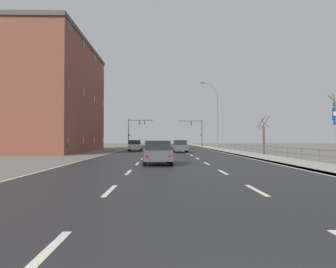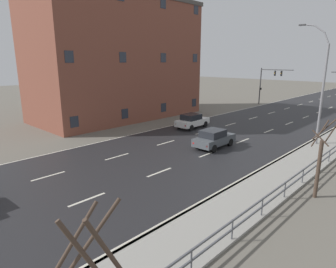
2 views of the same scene
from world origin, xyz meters
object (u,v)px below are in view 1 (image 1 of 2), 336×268
Objects in this scene: car_far_right at (157,152)px; car_far_left at (135,145)px; highway_sign at (336,126)px; traffic_signal_right at (197,129)px; brick_building at (52,97)px; traffic_signal_left at (135,128)px; street_lamp_midground at (216,117)px; car_near_right at (180,146)px.

car_far_right and car_far_left have the same top height.
highway_sign is 49.87m from traffic_signal_right.
highway_sign is at bearing -66.20° from car_far_left.
brick_building is at bearing -174.55° from car_far_left.
street_lamp_midground is at bearing -54.88° from traffic_signal_left.
traffic_signal_left reaches higher than car_near_right.
brick_building is at bearing 120.69° from car_far_right.
car_far_left is at bearing 142.34° from car_near_right.
traffic_signal_right is at bearing 61.59° from car_far_left.
street_lamp_midground is 29.99m from highway_sign.
brick_building is at bearing -170.68° from street_lamp_midground.
car_far_left is (-11.92, -2.45, -4.20)m from street_lamp_midground.
traffic_signal_left is 22.68m from car_far_left.
car_near_right is (-6.84, 22.91, -1.53)m from highway_sign.
car_far_left is 0.19× the size of brick_building.
street_lamp_midground is 23.56m from brick_building.
traffic_signal_left is (-14.96, 49.74, 1.84)m from highway_sign.
traffic_signal_right reaches higher than car_far_right.
car_far_left is at bearing -168.38° from street_lamp_midground.
brick_building is (-24.10, 26.06, 5.09)m from highway_sign.
car_far_right is at bearing -56.05° from brick_building.
highway_sign is at bearing -88.32° from traffic_signal_right.
highway_sign is (0.97, -29.86, -2.67)m from street_lamp_midground.
car_far_left is at bearing 115.19° from highway_sign.
car_far_left is (-6.05, 4.49, 0.00)m from car_near_right.
highway_sign is 30.32m from car_far_left.
highway_sign is 35.86m from brick_building.
car_near_right is 0.19× the size of brick_building.
brick_building is at bearing -111.11° from traffic_signal_left.
car_far_right is 1.01× the size of car_near_right.
traffic_signal_left is (-13.50, -0.08, 0.27)m from traffic_signal_right.
traffic_signal_right is 13.50m from traffic_signal_left.
highway_sign is 10.42m from car_far_right.
brick_building is (-17.26, 3.15, 6.62)m from car_near_right.
car_far_right is at bearing -82.83° from car_far_left.
traffic_signal_left is 1.46× the size of car_far_left.
highway_sign is 0.88× the size of car_near_right.
brick_building is (-9.14, -23.68, 3.25)m from traffic_signal_left.
traffic_signal_right is 0.98× the size of traffic_signal_left.
brick_building is (-23.13, -3.80, 2.42)m from street_lamp_midground.
car_far_left is 13.09m from brick_building.
highway_sign is 0.87× the size of car_far_right.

